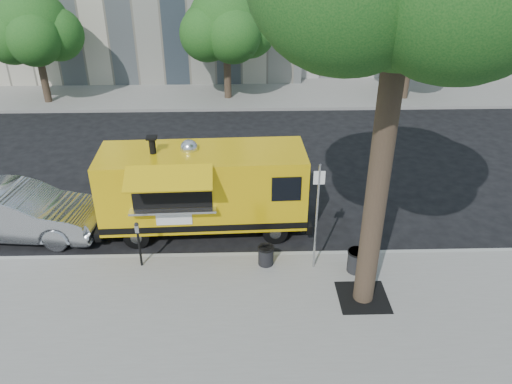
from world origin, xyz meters
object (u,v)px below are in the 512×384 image
trash_bin_right (357,260)px  far_tree_a (33,27)px  sign_post (317,212)px  parking_meter (138,239)px  far_tree_b (226,23)px  trash_bin_left (266,255)px  sedan (18,212)px  far_tree_c (414,26)px  food_truck (203,188)px

trash_bin_right → far_tree_a: bearing=132.0°
sign_post → parking_meter: sign_post is taller
far_tree_a → far_tree_b: 9.01m
sign_post → trash_bin_right: size_ratio=4.90×
far_tree_b → sign_post: size_ratio=1.83×
trash_bin_left → trash_bin_right: trash_bin_right is taller
far_tree_b → sign_post: 14.61m
far_tree_a → parking_meter: (7.00, -13.65, -2.79)m
sign_post → sedan: size_ratio=0.63×
sedan → trash_bin_right: 9.70m
parking_meter → trash_bin_left: parking_meter is taller
far_tree_c → trash_bin_left: bearing=-119.2°
parking_meter → sedan: 4.22m
far_tree_a → food_truck: bearing=-53.9°
far_tree_b → parking_meter: far_tree_b is taller
sign_post → parking_meter: bearing=177.5°
sedan → far_tree_a: bearing=20.3°
parking_meter → food_truck: food_truck is taller
far_tree_b → sign_post: bearing=-79.9°
trash_bin_left → food_truck: bearing=131.8°
sign_post → trash_bin_left: (-1.25, 0.17, -1.41)m
trash_bin_right → parking_meter: bearing=176.1°
far_tree_a → far_tree_b: far_tree_b is taller
far_tree_b → trash_bin_left: (1.30, -14.08, -3.40)m
trash_bin_right → sign_post: bearing=170.2°
food_truck → parking_meter: bearing=-131.0°
sign_post → food_truck: bearing=144.7°
sedan → sign_post: bearing=-98.1°
sedan → far_tree_c: bearing=-45.8°
far_tree_b → sign_post: (2.55, -14.25, -1.98)m
sign_post → trash_bin_right: bearing=-9.8°
far_tree_c → sign_post: (-6.45, -13.95, -1.87)m
far_tree_c → sign_post: bearing=-114.8°
food_truck → sedan: 5.41m
sign_post → parking_meter: 4.64m
far_tree_c → trash_bin_right: size_ratio=8.51×
parking_meter → trash_bin_left: size_ratio=2.52×
far_tree_b → trash_bin_right: size_ratio=8.98×
trash_bin_left → trash_bin_right: bearing=-8.7°
sign_post → sedan: bearing=166.6°
sedan → trash_bin_left: sedan is taller
far_tree_b → trash_bin_right: (3.64, -14.44, -3.36)m
far_tree_a → far_tree_c: size_ratio=1.03×
parking_meter → sedan: bearing=154.9°
sign_post → parking_meter: (-4.55, 0.20, -0.87)m
far_tree_a → parking_meter: far_tree_a is taller
far_tree_b → trash_bin_left: far_tree_b is taller
parking_meter → trash_bin_right: size_ratio=2.18×
far_tree_c → sign_post: far_tree_c is taller
far_tree_c → food_truck: size_ratio=0.84×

